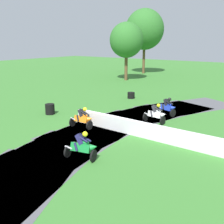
# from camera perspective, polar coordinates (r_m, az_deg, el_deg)

# --- Properties ---
(ground_plane) EXTENTS (120.00, 120.00, 0.00)m
(ground_plane) POSITION_cam_1_polar(r_m,az_deg,el_deg) (17.62, -1.56, -3.32)
(ground_plane) COLOR #38752D
(track_asphalt) EXTENTS (8.52, 27.16, 0.01)m
(track_asphalt) POSITION_cam_1_polar(r_m,az_deg,el_deg) (17.09, 0.76, -3.88)
(track_asphalt) COLOR #515156
(track_asphalt) RESTS_ON ground
(safety_barrier) EXTENTS (15.46, 0.73, 0.90)m
(safety_barrier) POSITION_cam_1_polar(r_m,az_deg,el_deg) (14.81, 15.12, -5.63)
(safety_barrier) COLOR white
(safety_barrier) RESTS_ON ground
(motorcycle_lead_blue) EXTENTS (1.72, 1.07, 1.43)m
(motorcycle_lead_blue) POSITION_cam_1_polar(r_m,az_deg,el_deg) (20.79, 11.64, 1.08)
(motorcycle_lead_blue) COLOR black
(motorcycle_lead_blue) RESTS_ON ground
(motorcycle_chase_white) EXTENTS (1.71, 0.91, 1.43)m
(motorcycle_chase_white) POSITION_cam_1_polar(r_m,az_deg,el_deg) (18.73, 9.33, -0.37)
(motorcycle_chase_white) COLOR black
(motorcycle_chase_white) RESTS_ON ground
(motorcycle_trailing_orange) EXTENTS (1.68, 0.90, 1.43)m
(motorcycle_trailing_orange) POSITION_cam_1_polar(r_m,az_deg,el_deg) (17.53, -6.26, -1.33)
(motorcycle_trailing_orange) COLOR black
(motorcycle_trailing_orange) RESTS_ON ground
(motorcycle_fourth_green) EXTENTS (1.68, 1.08, 1.43)m
(motorcycle_fourth_green) POSITION_cam_1_polar(r_m,az_deg,el_deg) (12.97, -6.29, -7.26)
(motorcycle_fourth_green) COLOR black
(motorcycle_fourth_green) RESTS_ON ground
(tire_stack_near) EXTENTS (0.70, 0.70, 0.60)m
(tire_stack_near) POSITION_cam_1_polar(r_m,az_deg,el_deg) (26.47, 4.07, 3.55)
(tire_stack_near) COLOR black
(tire_stack_near) RESTS_ON ground
(tire_stack_mid_a) EXTENTS (0.71, 0.71, 0.80)m
(tire_stack_mid_a) POSITION_cam_1_polar(r_m,az_deg,el_deg) (21.23, -13.05, 0.61)
(tire_stack_mid_a) COLOR black
(tire_stack_mid_a) RESTS_ON ground
(tree_mid_rise) EXTENTS (6.38, 6.38, 10.64)m
(tree_mid_rise) POSITION_cam_1_polar(r_m,az_deg,el_deg) (47.04, 6.95, 17.02)
(tree_mid_rise) COLOR brown
(tree_mid_rise) RESTS_ON ground
(tree_behind_barrier) EXTENTS (4.63, 4.63, 8.00)m
(tree_behind_barrier) POSITION_cam_1_polar(r_m,az_deg,el_deg) (38.42, 3.08, 14.99)
(tree_behind_barrier) COLOR brown
(tree_behind_barrier) RESTS_ON ground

